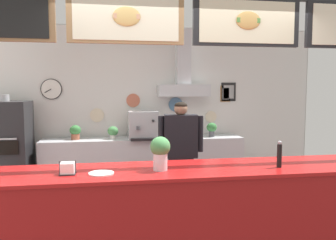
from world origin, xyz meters
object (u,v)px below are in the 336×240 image
(pizza_oven, at_px, (7,152))
(potted_thyme, at_px, (212,128))
(condiment_plate, at_px, (101,173))
(shop_worker, at_px, (181,157))
(basil_vase, at_px, (160,152))
(potted_rosemary, at_px, (113,132))
(pepper_grinder, at_px, (279,154))
(potted_sage, at_px, (75,132))
(espresso_machine, at_px, (143,125))
(napkin_holder, at_px, (68,169))

(pizza_oven, bearing_deg, potted_thyme, 2.48)
(condiment_plate, bearing_deg, shop_worker, 56.85)
(potted_thyme, relative_size, basil_vase, 0.79)
(pizza_oven, relative_size, basil_vase, 5.48)
(pizza_oven, xyz_separation_m, basil_vase, (2.00, -2.49, 0.40))
(potted_rosemary, xyz_separation_m, basil_vase, (0.41, -2.61, 0.14))
(pizza_oven, distance_m, pepper_grinder, 4.03)
(potted_sage, distance_m, basil_vase, 2.85)
(potted_thyme, distance_m, potted_sage, 2.25)
(potted_rosemary, relative_size, condiment_plate, 0.97)
(pizza_oven, height_order, espresso_machine, pizza_oven)
(espresso_machine, bearing_deg, potted_sage, 177.61)
(pizza_oven, xyz_separation_m, shop_worker, (2.48, -1.02, 0.05))
(espresso_machine, bearing_deg, potted_rosemary, -178.70)
(shop_worker, height_order, potted_sage, shop_worker)
(potted_thyme, height_order, napkin_holder, potted_thyme)
(espresso_machine, distance_m, pepper_grinder, 2.87)
(potted_rosemary, xyz_separation_m, pepper_grinder, (1.50, -2.68, 0.10))
(pizza_oven, height_order, basil_vase, pizza_oven)
(potted_rosemary, bearing_deg, basil_vase, -81.18)
(shop_worker, relative_size, espresso_machine, 2.95)
(condiment_plate, relative_size, basil_vase, 0.71)
(shop_worker, distance_m, potted_rosemary, 1.46)
(potted_rosemary, height_order, napkin_holder, napkin_holder)
(potted_sage, xyz_separation_m, condiment_plate, (0.49, -2.72, -0.02))
(potted_rosemary, bearing_deg, pizza_oven, -175.52)
(potted_sage, distance_m, napkin_holder, 2.69)
(basil_vase, bearing_deg, potted_sage, 110.55)
(potted_sage, height_order, napkin_holder, potted_sage)
(napkin_holder, height_order, basil_vase, basil_vase)
(pizza_oven, height_order, shop_worker, pizza_oven)
(shop_worker, height_order, basil_vase, shop_worker)
(pizza_oven, xyz_separation_m, pepper_grinder, (3.09, -2.55, 0.36))
(pizza_oven, height_order, potted_sage, pizza_oven)
(condiment_plate, bearing_deg, espresso_machine, 77.51)
(potted_thyme, height_order, pepper_grinder, pepper_grinder)
(pizza_oven, relative_size, condiment_plate, 7.70)
(espresso_machine, distance_m, condiment_plate, 2.74)
(potted_thyme, distance_m, condiment_plate, 3.21)
(espresso_machine, xyz_separation_m, potted_thyme, (1.17, 0.01, -0.08))
(espresso_machine, height_order, basil_vase, espresso_machine)
(potted_thyme, distance_m, napkin_holder, 3.34)
(pizza_oven, distance_m, espresso_machine, 2.11)
(potted_thyme, xyz_separation_m, pepper_grinder, (-0.16, -2.70, 0.08))
(potted_thyme, relative_size, napkin_holder, 1.69)
(pizza_oven, bearing_deg, potted_rosemary, 4.48)
(basil_vase, bearing_deg, potted_rosemary, 98.82)
(potted_sage, bearing_deg, basil_vase, -69.45)
(pizza_oven, height_order, condiment_plate, pizza_oven)
(basil_vase, bearing_deg, pizza_oven, 128.74)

